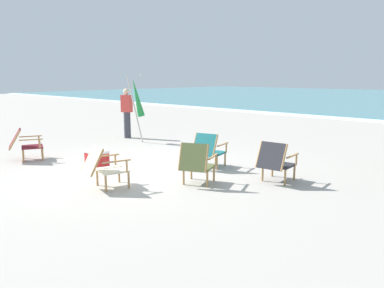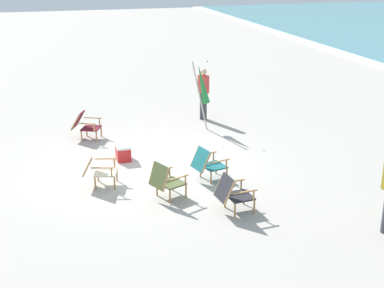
{
  "view_description": "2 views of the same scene",
  "coord_description": "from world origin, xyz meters",
  "px_view_note": "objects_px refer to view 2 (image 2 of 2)",
  "views": [
    {
      "loc": [
        6.43,
        -5.11,
        2.01
      ],
      "look_at": [
        0.78,
        0.92,
        0.52
      ],
      "focal_mm": 35.0,
      "sensor_mm": 36.0,
      "label": 1
    },
    {
      "loc": [
        12.05,
        -2.41,
        4.97
      ],
      "look_at": [
        0.41,
        0.9,
        0.66
      ],
      "focal_mm": 50.0,
      "sensor_mm": 36.0,
      "label": 2
    }
  ],
  "objects_px": {
    "umbrella_furled_green": "(202,85)",
    "beach_chair_back_left": "(85,125)",
    "beach_chair_front_right": "(166,180)",
    "person_near_chairs": "(203,94)",
    "beach_chair_back_right": "(233,193)",
    "beach_chair_mid_center": "(208,163)",
    "beach_chair_front_left": "(98,168)",
    "cooler_box": "(123,152)"
  },
  "relations": [
    {
      "from": "umbrella_furled_green",
      "to": "beach_chair_back_left",
      "type": "bearing_deg",
      "value": -90.99
    },
    {
      "from": "beach_chair_front_right",
      "to": "person_near_chairs",
      "type": "distance_m",
      "value": 5.95
    },
    {
      "from": "beach_chair_back_right",
      "to": "beach_chair_mid_center",
      "type": "bearing_deg",
      "value": 179.96
    },
    {
      "from": "beach_chair_back_right",
      "to": "person_near_chairs",
      "type": "relative_size",
      "value": 0.49
    },
    {
      "from": "beach_chair_back_right",
      "to": "beach_chair_back_left",
      "type": "bearing_deg",
      "value": -155.84
    },
    {
      "from": "beach_chair_front_right",
      "to": "beach_chair_front_left",
      "type": "relative_size",
      "value": 0.98
    },
    {
      "from": "beach_chair_front_left",
      "to": "umbrella_furled_green",
      "type": "relative_size",
      "value": 0.41
    },
    {
      "from": "beach_chair_mid_center",
      "to": "umbrella_furled_green",
      "type": "distance_m",
      "value": 3.96
    },
    {
      "from": "beach_chair_mid_center",
      "to": "beach_chair_front_right",
      "type": "xyz_separation_m",
      "value": [
        0.7,
        -1.16,
        0.01
      ]
    },
    {
      "from": "beach_chair_front_left",
      "to": "cooler_box",
      "type": "relative_size",
      "value": 1.76
    },
    {
      "from": "beach_chair_back_right",
      "to": "beach_chair_front_left",
      "type": "relative_size",
      "value": 0.93
    },
    {
      "from": "beach_chair_front_right",
      "to": "beach_chair_back_right",
      "type": "bearing_deg",
      "value": 49.58
    },
    {
      "from": "person_near_chairs",
      "to": "beach_chair_front_right",
      "type": "bearing_deg",
      "value": -24.76
    },
    {
      "from": "beach_chair_mid_center",
      "to": "cooler_box",
      "type": "relative_size",
      "value": 1.74
    },
    {
      "from": "beach_chair_back_right",
      "to": "umbrella_furled_green",
      "type": "relative_size",
      "value": 0.38
    },
    {
      "from": "umbrella_furled_green",
      "to": "person_near_chairs",
      "type": "bearing_deg",
      "value": 160.82
    },
    {
      "from": "beach_chair_back_left",
      "to": "beach_chair_mid_center",
      "type": "bearing_deg",
      "value": 32.98
    },
    {
      "from": "person_near_chairs",
      "to": "beach_chair_front_left",
      "type": "bearing_deg",
      "value": -41.39
    },
    {
      "from": "beach_chair_back_left",
      "to": "umbrella_furled_green",
      "type": "height_order",
      "value": "umbrella_furled_green"
    },
    {
      "from": "beach_chair_back_right",
      "to": "beach_chair_front_left",
      "type": "distance_m",
      "value": 3.22
    },
    {
      "from": "beach_chair_back_left",
      "to": "beach_chair_front_left",
      "type": "height_order",
      "value": "beach_chair_front_left"
    },
    {
      "from": "cooler_box",
      "to": "beach_chair_mid_center",
      "type": "bearing_deg",
      "value": 42.54
    },
    {
      "from": "beach_chair_front_right",
      "to": "cooler_box",
      "type": "relative_size",
      "value": 1.72
    },
    {
      "from": "umbrella_furled_green",
      "to": "beach_chair_mid_center",
      "type": "bearing_deg",
      "value": -14.9
    },
    {
      "from": "beach_chair_back_left",
      "to": "person_near_chairs",
      "type": "bearing_deg",
      "value": 103.58
    },
    {
      "from": "beach_chair_front_right",
      "to": "umbrella_furled_green",
      "type": "distance_m",
      "value": 5.0
    },
    {
      "from": "beach_chair_back_left",
      "to": "cooler_box",
      "type": "height_order",
      "value": "beach_chair_back_left"
    },
    {
      "from": "beach_chair_front_right",
      "to": "cooler_box",
      "type": "distance_m",
      "value": 2.6
    },
    {
      "from": "beach_chair_front_right",
      "to": "person_near_chairs",
      "type": "height_order",
      "value": "person_near_chairs"
    },
    {
      "from": "beach_chair_mid_center",
      "to": "beach_chair_front_right",
      "type": "relative_size",
      "value": 1.01
    },
    {
      "from": "beach_chair_front_left",
      "to": "umbrella_furled_green",
      "type": "bearing_deg",
      "value": 133.96
    },
    {
      "from": "beach_chair_front_right",
      "to": "umbrella_furled_green",
      "type": "bearing_deg",
      "value": 154.08
    },
    {
      "from": "beach_chair_front_right",
      "to": "person_near_chairs",
      "type": "relative_size",
      "value": 0.52
    },
    {
      "from": "person_near_chairs",
      "to": "beach_chair_mid_center",
      "type": "bearing_deg",
      "value": -15.8
    },
    {
      "from": "beach_chair_front_left",
      "to": "beach_chair_mid_center",
      "type": "bearing_deg",
      "value": 81.07
    },
    {
      "from": "beach_chair_back_right",
      "to": "beach_chair_front_left",
      "type": "xyz_separation_m",
      "value": [
        -2.07,
        -2.47,
        -0.0
      ]
    },
    {
      "from": "cooler_box",
      "to": "beach_chair_back_right",
      "type": "bearing_deg",
      "value": 25.54
    },
    {
      "from": "umbrella_furled_green",
      "to": "cooler_box",
      "type": "bearing_deg",
      "value": -54.83
    },
    {
      "from": "beach_chair_back_left",
      "to": "beach_chair_mid_center",
      "type": "height_order",
      "value": "beach_chair_mid_center"
    },
    {
      "from": "beach_chair_back_right",
      "to": "umbrella_furled_green",
      "type": "bearing_deg",
      "value": 169.61
    },
    {
      "from": "beach_chair_mid_center",
      "to": "beach_chair_front_left",
      "type": "height_order",
      "value": "beach_chair_mid_center"
    },
    {
      "from": "beach_chair_back_left",
      "to": "cooler_box",
      "type": "xyz_separation_m",
      "value": [
        1.94,
        0.77,
        -0.22
      ]
    }
  ]
}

